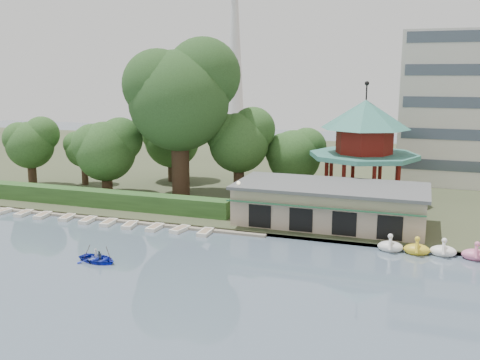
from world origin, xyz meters
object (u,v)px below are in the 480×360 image
at_px(boathouse, 330,204).
at_px(pavilion, 364,141).
at_px(big_tree, 181,92).
at_px(dock, 111,219).
at_px(rowboat_with_passengers, 98,256).

xyz_separation_m(boathouse, pavilion, (2.00, 10.03, 5.11)).
height_order(boathouse, pavilion, pavilion).
xyz_separation_m(pavilion, big_tree, (-20.84, -3.81, 5.30)).
xyz_separation_m(boathouse, big_tree, (-18.84, 6.22, 10.42)).
distance_m(dock, rowboat_with_passengers, 12.77).
bearing_deg(rowboat_with_passengers, big_tree, 97.22).
bearing_deg(dock, boathouse, 12.24).
bearing_deg(pavilion, rowboat_with_passengers, -124.65).
height_order(pavilion, big_tree, big_tree).
bearing_deg(rowboat_with_passengers, dock, 117.94).
bearing_deg(boathouse, big_tree, 161.74).
xyz_separation_m(dock, rowboat_with_passengers, (5.98, -11.27, 0.37)).
distance_m(dock, pavilion, 29.14).
bearing_deg(big_tree, rowboat_with_passengers, -82.78).
relative_size(boathouse, rowboat_with_passengers, 3.56).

